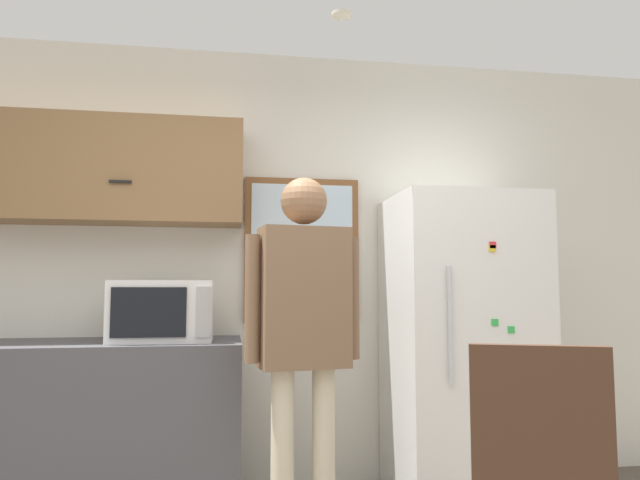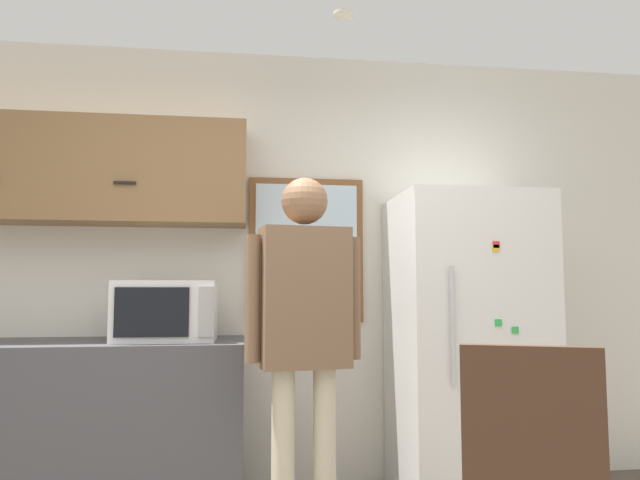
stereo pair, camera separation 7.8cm
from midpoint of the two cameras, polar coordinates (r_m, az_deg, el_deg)
name	(u,v)px [view 2 (the right image)]	position (r m, az deg, el deg)	size (l,w,h in m)	color
back_wall	(267,264)	(3.61, -4.71, -2.38)	(6.00, 0.06, 2.70)	silver
counter	(48,428)	(3.49, -24.98, -16.67)	(2.06, 0.63, 0.91)	#4C4C51
upper_cabinets	(67,171)	(3.62, -23.42, 6.35)	(2.06, 0.34, 0.61)	olive
microwave	(166,311)	(3.25, -14.45, -6.87)	(0.54, 0.38, 0.33)	white
person	(304,315)	(2.78, -0.78, -7.55)	(0.57, 0.28, 1.74)	beige
refrigerator	(467,345)	(3.48, 15.09, -10.06)	(0.82, 0.75, 1.74)	white
window	(306,250)	(3.59, -0.76, -1.01)	(0.72, 0.05, 0.91)	brown
ceiling_light	(343,14)	(3.33, 3.07, 21.62)	(0.11, 0.11, 0.01)	white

